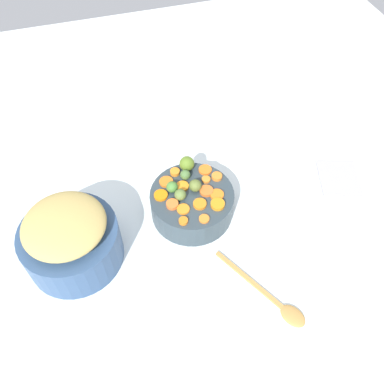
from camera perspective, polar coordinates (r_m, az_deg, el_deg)
The scene contains 26 objects.
tabletop at distance 1.21m, azimuth -0.41°, elevation -3.60°, with size 2.40×2.40×0.02m, color white.
serving_bowl_carrots at distance 1.17m, azimuth -0.00°, elevation -1.59°, with size 0.24×0.24×0.09m, color #303D45.
metal_pot at distance 1.12m, azimuth -16.40°, elevation -7.03°, with size 0.25×0.25×0.12m, color #2F4A72.
stuffing_mound at distance 1.05m, azimuth -17.50°, elevation -4.43°, with size 0.21×0.21×0.06m, color tan.
carrot_slice_0 at distance 1.15m, azimuth -1.36°, elevation 0.82°, with size 0.04×0.04×0.01m, color orange.
carrot_slice_1 at distance 1.10m, azimuth -1.24°, elevation -2.42°, with size 0.04×0.04×0.01m, color orange.
carrot_slice_2 at distance 1.18m, azimuth 3.50°, elevation 2.18°, with size 0.03×0.03×0.01m, color orange.
carrot_slice_3 at distance 1.17m, azimuth -3.63°, elevation 1.44°, with size 0.04×0.04×0.01m, color orange.
carrot_slice_4 at distance 1.14m, azimuth 2.03°, elevation 0.15°, with size 0.04×0.04×0.01m, color orange.
carrot_slice_5 at distance 1.13m, azimuth 3.51°, elevation -0.39°, with size 0.04×0.04×0.01m, color orange.
carrot_slice_6 at distance 1.13m, azimuth -4.39°, elevation -0.46°, with size 0.04×0.04×0.01m, color orange.
carrot_slice_7 at distance 1.11m, azimuth -2.77°, elevation -1.74°, with size 0.03×0.03×0.01m, color orange.
carrot_slice_8 at distance 1.11m, azimuth 3.61°, elevation -1.73°, with size 0.04×0.04×0.01m, color orange.
carrot_slice_9 at distance 1.17m, azimuth 1.98°, elevation 1.76°, with size 0.03×0.03×0.01m, color orange.
carrot_slice_10 at distance 1.09m, azimuth 1.71°, elevation -3.77°, with size 0.03×0.03×0.01m, color orange.
carrot_slice_11 at distance 1.11m, azimuth 1.10°, elevation -1.69°, with size 0.04×0.04×0.01m, color orange.
carrot_slice_12 at distance 1.19m, azimuth 1.86°, elevation 3.12°, with size 0.04×0.04×0.01m, color orange.
carrot_slice_13 at distance 1.08m, azimuth -1.22°, elevation -4.07°, with size 0.02×0.02×0.01m, color orange.
carrot_slice_14 at distance 1.18m, azimuth -2.40°, elevation 2.81°, with size 0.03×0.03×0.01m, color orange.
brussels_sprout_0 at distance 1.16m, azimuth -0.95°, elevation 2.43°, with size 0.03×0.03×0.03m, color #496E38.
brussels_sprout_1 at distance 1.14m, azimuth 0.46°, elevation 0.91°, with size 0.04×0.04×0.04m, color #5D6D30.
brussels_sprout_2 at distance 1.12m, azimuth -1.65°, elevation -0.38°, with size 0.03×0.03×0.03m, color #5B7336.
brussels_sprout_3 at distance 1.18m, azimuth -0.72°, elevation 4.00°, with size 0.04×0.04×0.04m, color #587725.
brussels_sprout_4 at distance 1.14m, azimuth -2.80°, elevation 0.71°, with size 0.03×0.03×0.03m, color #477C34.
wooden_spoon at distance 1.08m, azimuth 11.79°, elevation -14.93°, with size 0.16×0.27×0.01m.
dish_towel at distance 1.37m, azimuth 19.82°, elevation 1.88°, with size 0.12×0.15×0.01m, color #A6A4C0.
Camera 1 is at (0.19, 0.66, 1.00)m, focal length 38.10 mm.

